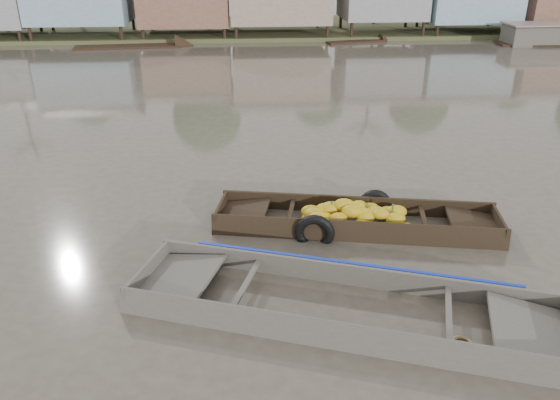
{
  "coord_description": "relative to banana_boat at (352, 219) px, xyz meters",
  "views": [
    {
      "loc": [
        -0.35,
        -9.11,
        5.87
      ],
      "look_at": [
        0.45,
        1.57,
        0.8
      ],
      "focal_mm": 35.0,
      "sensor_mm": 36.0,
      "label": 1
    }
  ],
  "objects": [
    {
      "name": "distant_boats",
      "position": [
        13.99,
        22.01,
        0.05
      ],
      "size": [
        36.88,
        16.31,
        1.38
      ],
      "color": "black",
      "rests_on": "ground"
    },
    {
      "name": "viewer_boat",
      "position": [
        -0.77,
        -3.16,
        -0.13
      ],
      "size": [
        7.75,
        4.31,
        0.61
      ],
      "rotation": [
        0.0,
        0.0,
        -0.33
      ],
      "color": "#47423C",
      "rests_on": "ground"
    },
    {
      "name": "ground",
      "position": [
        -2.1,
        -1.71,
        -0.19
      ],
      "size": [
        120.0,
        120.0,
        0.0
      ],
      "primitive_type": "plane",
      "color": "#494238",
      "rests_on": "ground"
    },
    {
      "name": "banana_boat",
      "position": [
        0.0,
        0.0,
        0.0
      ],
      "size": [
        6.54,
        2.66,
        0.89
      ],
      "rotation": [
        0.0,
        0.0,
        -0.18
      ],
      "color": "black",
      "rests_on": "ground"
    }
  ]
}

